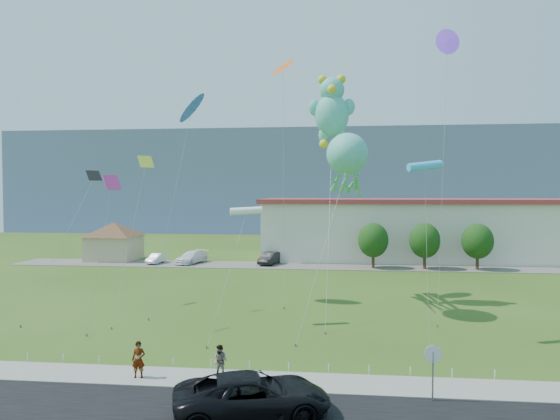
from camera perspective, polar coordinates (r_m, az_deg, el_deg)
The scene contains 27 objects.
ground at distance 28.04m, azimuth -5.14°, elevation -16.84°, with size 160.00×160.00×0.00m, color #304D15.
sidewalk at distance 25.49m, azimuth -6.40°, elevation -18.69°, with size 80.00×2.50×0.10m, color gray.
parking_strip at distance 61.91m, azimuth 1.19°, elevation -6.38°, with size 70.00×6.00×0.06m, color #59544C.
hill_ridge at distance 146.17m, azimuth 4.01°, elevation 3.35°, with size 160.00×50.00×25.00m, color slate.
pavilion at distance 70.62m, azimuth -18.41°, elevation -3.00°, with size 9.20×9.20×5.00m.
warehouse at distance 73.23m, azimuth 22.56°, elevation -2.01°, with size 61.00×15.00×8.20m.
stop_sign at distance 23.39m, azimuth 17.08°, elevation -15.98°, with size 0.80×0.07×2.50m.
rope_fence at distance 26.76m, azimuth -5.70°, elevation -17.22°, with size 26.05×0.05×0.50m.
tree_near at distance 60.49m, azimuth 10.61°, elevation -3.41°, with size 3.60×3.60×5.47m.
tree_mid at distance 61.27m, azimuth 16.22°, elevation -3.39°, with size 3.60×3.60×5.47m.
tree_far at distance 62.61m, azimuth 21.64°, elevation -3.33°, with size 3.60×3.60×5.47m.
suv at distance 21.26m, azimuth -3.15°, elevation -20.47°, with size 2.89×6.28×1.74m, color black.
pedestrian_left at distance 26.07m, azimuth -15.86°, elevation -16.12°, with size 0.64×0.42×1.76m, color gray.
pedestrian_right at distance 25.48m, azimuth -6.83°, elevation -16.75°, with size 0.75×0.58×1.54m, color gray.
parked_car_silver at distance 65.65m, azimuth -13.96°, elevation -5.39°, with size 1.31×3.75×1.24m, color silver.
parked_car_white at distance 64.79m, azimuth -10.06°, elevation -5.32°, with size 2.15×5.30×1.54m, color white.
parked_car_black at distance 62.92m, azimuth -1.13°, elevation -5.52°, with size 1.60×4.59×1.51m, color black.
octopus_kite at distance 38.68m, azimuth 7.64°, elevation 5.17°, with size 4.81×15.42×13.47m.
teddy_bear_kite at distance 42.17m, azimuth 5.94°, elevation 11.34°, with size 3.79×11.18×18.76m.
small_kite_blue at distance 42.86m, azimuth -10.17°, elevation 10.95°, with size 2.17×7.70×16.81m.
small_kite_pink at distance 34.80m, azimuth -18.91°, elevation 1.41°, with size 1.49×2.84×10.18m.
small_kite_purple at distance 42.37m, azimuth 18.59°, elevation 17.15°, with size 2.72×6.64×21.46m.
small_kite_orange at distance 45.72m, azimuth 0.35°, elevation 15.44°, with size 1.80×6.88×20.91m.
small_kite_white at distance 34.51m, azimuth -3.93°, elevation -0.19°, with size 1.59×7.19×8.23m.
small_kite_yellow at distance 39.28m, azimuth -15.45°, elevation 3.48°, with size 1.29×6.58×11.87m.
small_kite_black at distance 42.82m, azimuth -21.22°, elevation 2.10°, with size 2.09×8.55×10.88m.
small_kite_cyan at distance 31.78m, azimuth 16.21°, elevation 4.72°, with size 0.50×4.18×11.13m.
Camera 1 is at (5.17, -26.03, 9.05)m, focal length 32.00 mm.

